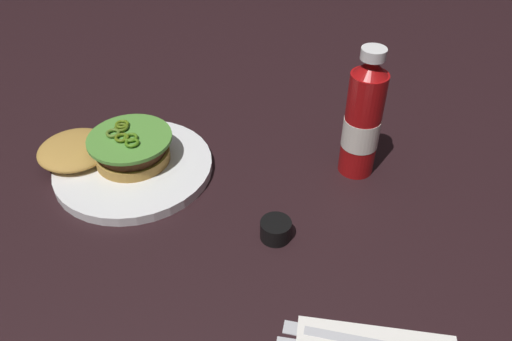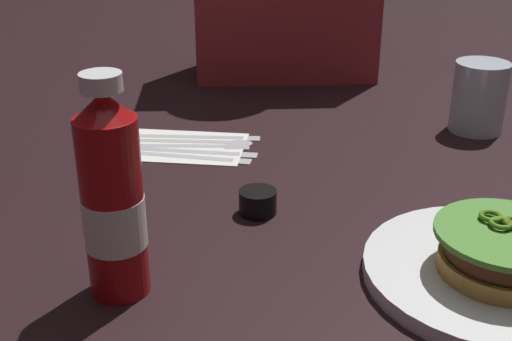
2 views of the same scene
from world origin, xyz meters
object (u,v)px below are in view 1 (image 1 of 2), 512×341
Objects in this scene: burger_sandwich at (110,149)px; steak_knife at (355,338)px; dinner_plate at (134,167)px; condiment_cup at (276,230)px; ketchup_bottle at (363,120)px.

burger_sandwich is 0.48m from steak_knife.
condiment_cup is at bearing 145.89° from dinner_plate.
burger_sandwich reaches higher than condiment_cup.
burger_sandwich reaches higher than steak_knife.
steak_knife is at bearing 79.91° from ketchup_bottle.
dinner_plate is at bearing -0.38° from ketchup_bottle.
burger_sandwich is 0.41m from ketchup_bottle.
ketchup_bottle is at bearing -100.09° from steak_knife.
dinner_plate is 0.45m from steak_knife.
condiment_cup is at bearing 46.92° from ketchup_bottle.
condiment_cup is at bearing -63.27° from steak_knife.
ketchup_bottle is 1.12× the size of steak_knife.
ketchup_bottle is at bearing 179.62° from dinner_plate.
ketchup_bottle is 4.86× the size of condiment_cup.
dinner_plate is at bearing -45.92° from steak_knife.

